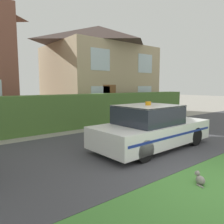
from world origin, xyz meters
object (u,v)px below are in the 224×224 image
Objects in this scene: cat at (200,179)px; house_right at (99,69)px; police_car at (151,128)px; wheelie_bin at (129,111)px.

house_right is (5.61, 11.56, 3.18)m from cat.
police_car is at bearing -13.00° from cat.
house_right is (4.35, 9.12, 2.63)m from police_car.
wheelie_bin is at bearing 52.47° from police_car.
police_car reaches higher than wheelie_bin.
cat is 0.04× the size of house_right.
police_car is 10.44m from house_right.
house_right is 6.70× the size of wheelie_bin.
police_car is 5.92m from wheelie_bin.
cat is at bearing -115.89° from house_right.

